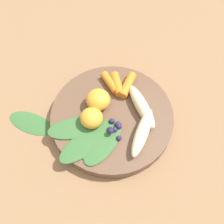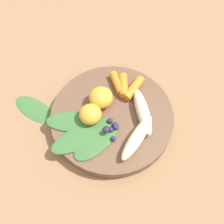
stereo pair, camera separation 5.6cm
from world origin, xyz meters
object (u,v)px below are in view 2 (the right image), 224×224
banana_peeled_right (137,137)px  kale_leaf_stray (34,109)px  bowl (112,117)px  orange_segment_near (90,114)px  banana_peeled_left (143,111)px

banana_peeled_right → kale_leaf_stray: bearing=101.3°
bowl → banana_peeled_right: banana_peeled_right is taller
banana_peeled_right → kale_leaf_stray: size_ratio=1.04×
kale_leaf_stray → orange_segment_near: bearing=-160.9°
bowl → banana_peeled_right: size_ratio=2.32×
banana_peeled_right → kale_leaf_stray: (0.13, 0.20, -0.04)m
bowl → kale_leaf_stray: 0.18m
bowl → banana_peeled_right: 0.08m
orange_segment_near → bowl: bearing=-91.3°
bowl → banana_peeled_left: banana_peeled_left is taller
bowl → kale_leaf_stray: (0.06, 0.16, -0.01)m
banana_peeled_left → bowl: bearing=78.8°
orange_segment_near → kale_leaf_stray: 0.14m
orange_segment_near → kale_leaf_stray: orange_segment_near is taller
bowl → banana_peeled_left: bearing=-102.3°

